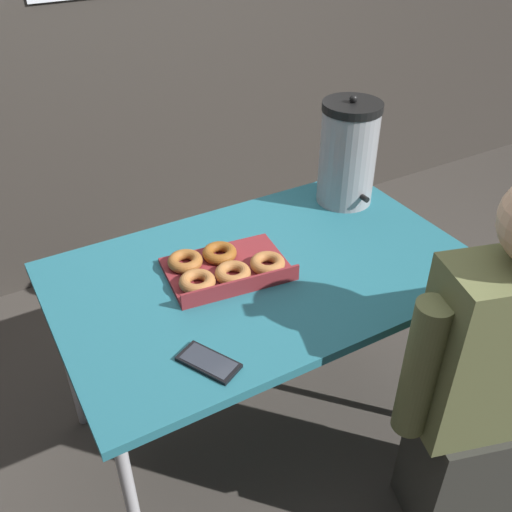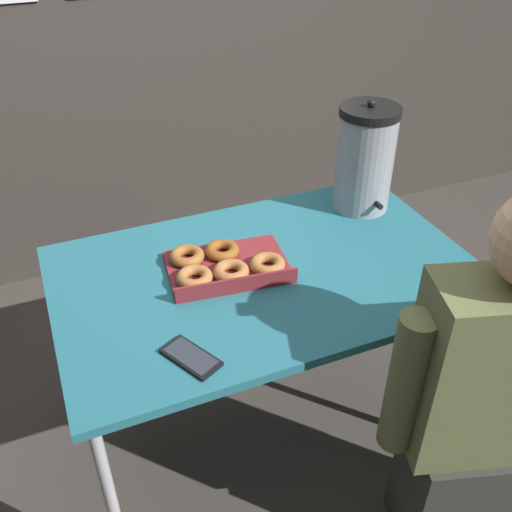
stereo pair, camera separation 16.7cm
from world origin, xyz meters
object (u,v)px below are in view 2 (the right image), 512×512
coffee_urn (365,159)px  person_seated (488,405)px  cell_phone (191,357)px  donut_box (224,266)px

coffee_urn → person_seated: person_seated is taller
coffee_urn → cell_phone: size_ratio=2.27×
coffee_urn → person_seated: size_ratio=0.32×
coffee_urn → cell_phone: (-0.78, -0.50, -0.18)m
coffee_urn → cell_phone: coffee_urn is taller
cell_phone → person_seated: size_ratio=0.14×
cell_phone → person_seated: 0.78m
donut_box → cell_phone: (-0.20, -0.31, -0.02)m
donut_box → coffee_urn: bearing=24.4°
person_seated → cell_phone: bearing=-8.1°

